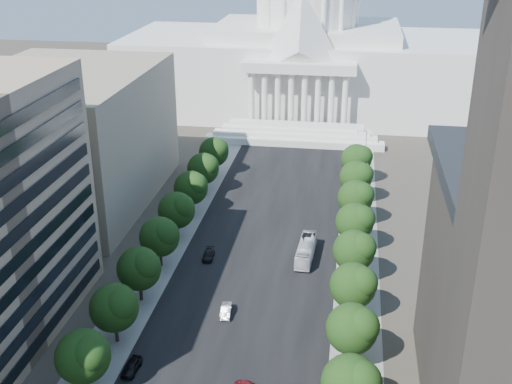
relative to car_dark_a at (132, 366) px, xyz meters
The scene contains 29 objects.
road_asphalt 50.43m from the car_dark_a, 74.61° to the left, with size 30.00×260.00×0.01m, color black.
sidewalk_left 48.95m from the car_dark_a, 96.59° to the left, with size 8.00×260.00×0.02m, color gray.
sidewalk_right 58.42m from the car_dark_a, 56.33° to the left, with size 8.00×260.00×0.02m, color gray.
capitol 145.40m from the car_dark_a, 84.67° to the left, with size 120.00×56.00×73.00m.
office_block_left_far 69.54m from the car_dark_a, 120.57° to the left, with size 38.00×52.00×30.00m, color gray.
tree_l_c 9.01m from the car_dark_a, 127.49° to the right, with size 7.79×7.60×9.97m.
tree_l_d 9.56m from the car_dark_a, 123.67° to the left, with size 7.79×7.60×9.97m.
tree_l_e 19.74m from the car_dark_a, 103.08° to the left, with size 7.79×7.60×9.97m.
tree_l_f 31.24m from the car_dark_a, 98.01° to the left, with size 7.79×7.60×9.97m.
tree_l_g 43.01m from the car_dark_a, 95.76° to the left, with size 7.79×7.60×9.97m.
tree_l_h 54.88m from the car_dark_a, 94.50° to the left, with size 7.79×7.60×9.97m.
tree_l_i 66.80m from the car_dark_a, 93.69° to the left, with size 7.79×7.60×9.97m.
tree_l_j 78.74m from the car_dark_a, 93.12° to the left, with size 7.79×7.60×9.97m.
tree_r_c 32.70m from the car_dark_a, ahead, with size 7.79×7.60×9.97m.
tree_r_d 32.85m from the car_dark_a, 11.44° to the left, with size 7.79×7.60×9.97m.
tree_r_e 37.11m from the car_dark_a, 30.15° to the left, with size 7.79×7.60×9.97m.
tree_r_f 44.31m from the car_dark_a, 43.80° to the left, with size 7.79×7.60×9.97m.
tree_r_g 53.27m from the car_dark_a, 53.21° to the left, with size 7.79×7.60×9.97m.
tree_r_h 63.24m from the car_dark_a, 59.76° to the left, with size 7.79×7.60×9.97m.
tree_r_i 73.82m from the car_dark_a, 64.47° to the left, with size 7.79×7.60×9.97m.
tree_r_j 84.78m from the car_dark_a, 67.98° to the left, with size 7.79×7.60×9.97m.
streetlight_c 38.47m from the car_dark_a, 29.22° to the left, with size 2.61×0.44×9.00m.
streetlight_d 55.09m from the car_dark_a, 52.65° to the left, with size 2.61×0.44×9.00m.
streetlight_e 76.43m from the car_dark_a, 64.12° to the left, with size 2.61×0.44×9.00m.
streetlight_f 99.48m from the car_dark_a, 70.43° to the left, with size 2.61×0.44×9.00m.
car_dark_a is the anchor object (origin of this frame).
car_silver 19.61m from the car_dark_a, 56.56° to the left, with size 1.63×4.66×1.54m, color #B7BABF.
car_dark_b 34.99m from the car_dark_a, 84.00° to the left, with size 1.98×4.87×1.41m, color black.
city_bus 43.89m from the car_dark_a, 59.36° to the left, with size 2.87×12.27×3.42m, color silver.
Camera 1 is at (16.08, -30.86, 60.84)m, focal length 45.00 mm.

